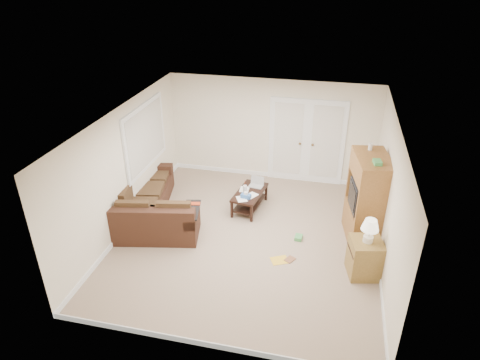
% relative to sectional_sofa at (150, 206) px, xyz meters
% --- Properties ---
extents(floor, '(5.50, 5.50, 0.00)m').
position_rel_sectional_sofa_xyz_m(floor, '(2.15, -0.23, -0.31)').
color(floor, tan).
rests_on(floor, ground).
extents(ceiling, '(5.00, 5.50, 0.02)m').
position_rel_sectional_sofa_xyz_m(ceiling, '(2.15, -0.23, 2.19)').
color(ceiling, silver).
rests_on(ceiling, wall_back).
extents(wall_left, '(0.02, 5.50, 2.50)m').
position_rel_sectional_sofa_xyz_m(wall_left, '(-0.35, -0.23, 0.94)').
color(wall_left, white).
rests_on(wall_left, floor).
extents(wall_right, '(0.02, 5.50, 2.50)m').
position_rel_sectional_sofa_xyz_m(wall_right, '(4.65, -0.23, 0.94)').
color(wall_right, white).
rests_on(wall_right, floor).
extents(wall_back, '(5.00, 0.02, 2.50)m').
position_rel_sectional_sofa_xyz_m(wall_back, '(2.15, 2.52, 0.94)').
color(wall_back, white).
rests_on(wall_back, floor).
extents(wall_front, '(5.00, 0.02, 2.50)m').
position_rel_sectional_sofa_xyz_m(wall_front, '(2.15, -2.98, 0.94)').
color(wall_front, white).
rests_on(wall_front, floor).
extents(baseboards, '(5.00, 5.50, 0.10)m').
position_rel_sectional_sofa_xyz_m(baseboards, '(2.15, -0.23, -0.26)').
color(baseboards, silver).
rests_on(baseboards, floor).
extents(french_doors, '(1.80, 0.05, 2.13)m').
position_rel_sectional_sofa_xyz_m(french_doors, '(3.00, 2.49, 0.73)').
color(french_doors, silver).
rests_on(french_doors, floor).
extents(window_left, '(0.05, 1.92, 1.42)m').
position_rel_sectional_sofa_xyz_m(window_left, '(-0.31, 0.77, 1.24)').
color(window_left, silver).
rests_on(window_left, wall_left).
extents(sectional_sofa, '(2.16, 2.66, 0.79)m').
position_rel_sectional_sofa_xyz_m(sectional_sofa, '(0.00, 0.00, 0.00)').
color(sectional_sofa, '#3D2317').
rests_on(sectional_sofa, floor).
extents(coffee_table, '(0.67, 1.11, 0.71)m').
position_rel_sectional_sofa_xyz_m(coffee_table, '(1.96, 0.90, -0.07)').
color(coffee_table, black).
rests_on(coffee_table, floor).
extents(tv_armoire, '(0.78, 1.19, 1.89)m').
position_rel_sectional_sofa_xyz_m(tv_armoire, '(4.35, 0.30, 0.58)').
color(tv_armoire, brown).
rests_on(tv_armoire, floor).
extents(side_cabinet, '(0.63, 0.63, 1.13)m').
position_rel_sectional_sofa_xyz_m(side_cabinet, '(4.35, -0.82, 0.10)').
color(side_cabinet, olive).
rests_on(side_cabinet, floor).
extents(space_heater, '(0.11, 0.09, 0.26)m').
position_rel_sectional_sofa_xyz_m(space_heater, '(4.32, 2.22, -0.18)').
color(space_heater, silver).
rests_on(space_heater, floor).
extents(floor_magazine, '(0.39, 0.36, 0.01)m').
position_rel_sectional_sofa_xyz_m(floor_magazine, '(2.87, -0.78, -0.31)').
color(floor_magazine, yellow).
rests_on(floor_magazine, floor).
extents(floor_greenbox, '(0.15, 0.19, 0.07)m').
position_rel_sectional_sofa_xyz_m(floor_greenbox, '(3.14, -0.03, -0.27)').
color(floor_greenbox, '#469B4E').
rests_on(floor_greenbox, floor).
extents(floor_book, '(0.23, 0.25, 0.02)m').
position_rel_sectional_sofa_xyz_m(floor_book, '(2.99, -0.69, -0.30)').
color(floor_book, brown).
rests_on(floor_book, floor).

